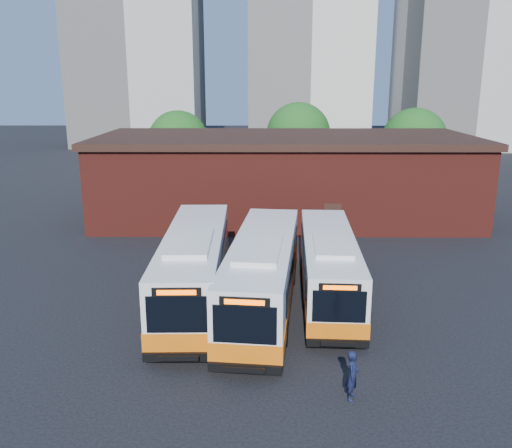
{
  "coord_description": "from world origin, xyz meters",
  "views": [
    {
      "loc": [
        -1.96,
        -21.79,
        10.44
      ],
      "look_at": [
        -2.15,
        6.4,
        2.96
      ],
      "focal_mm": 38.0,
      "sensor_mm": 36.0,
      "label": 1
    }
  ],
  "objects_px": {
    "bus_midwest": "(263,277)",
    "transit_worker": "(353,375)",
    "bus_mideast": "(329,269)",
    "bus_west": "(195,270)"
  },
  "relations": [
    {
      "from": "bus_midwest",
      "to": "transit_worker",
      "type": "relative_size",
      "value": 7.58
    },
    {
      "from": "bus_west",
      "to": "bus_mideast",
      "type": "xyz_separation_m",
      "value": [
        6.53,
        0.62,
        -0.15
      ]
    },
    {
      "from": "bus_mideast",
      "to": "transit_worker",
      "type": "height_order",
      "value": "bus_mideast"
    },
    {
      "from": "bus_midwest",
      "to": "bus_mideast",
      "type": "relative_size",
      "value": 1.1
    },
    {
      "from": "bus_midwest",
      "to": "transit_worker",
      "type": "distance_m",
      "value": 8.04
    },
    {
      "from": "bus_midwest",
      "to": "bus_west",
      "type": "bearing_deg",
      "value": 170.76
    },
    {
      "from": "bus_midwest",
      "to": "transit_worker",
      "type": "height_order",
      "value": "bus_midwest"
    },
    {
      "from": "bus_midwest",
      "to": "transit_worker",
      "type": "bearing_deg",
      "value": -62.02
    },
    {
      "from": "bus_west",
      "to": "bus_midwest",
      "type": "height_order",
      "value": "bus_west"
    },
    {
      "from": "bus_west",
      "to": "transit_worker",
      "type": "bearing_deg",
      "value": -54.18
    }
  ]
}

